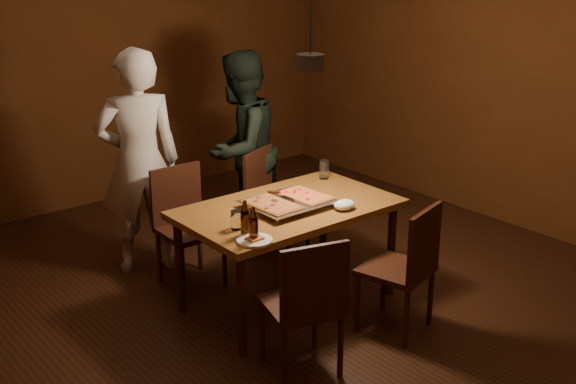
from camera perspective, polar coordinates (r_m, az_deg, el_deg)
room_shell at (r=4.77m, az=1.73°, el=6.08°), size 6.00×6.00×6.00m
dining_table at (r=5.02m, az=0.00°, el=-1.87°), size 1.50×0.90×0.75m
chair_far_left at (r=5.48m, az=-8.22°, el=-1.79°), size 0.43×0.43×0.49m
chair_far_right at (r=5.87m, az=-1.48°, el=-0.15°), size 0.55×0.55×0.49m
chair_near_left at (r=4.23m, az=1.50°, el=-8.18°), size 0.52×0.52×0.49m
chair_near_right at (r=4.77m, az=9.48°, el=-5.17°), size 0.51×0.51×0.49m
pizza_tray at (r=4.96m, az=-0.01°, el=-0.96°), size 0.56×0.47×0.05m
pizza_meat at (r=4.86m, az=-1.27°, el=-0.98°), size 0.27×0.40×0.02m
pizza_cheese at (r=5.03m, az=1.31°, el=-0.27°), size 0.27×0.40×0.02m
spatula at (r=4.95m, az=-0.16°, el=-0.50°), size 0.11×0.25×0.04m
beer_bottle_a at (r=4.38m, az=-2.74°, el=-2.55°), size 0.06×0.06×0.22m
beer_bottle_b at (r=4.47m, az=-3.41°, el=-2.06°), size 0.06×0.06×0.23m
water_glass_left at (r=4.59m, az=-4.08°, el=-2.22°), size 0.08×0.08×0.12m
water_glass_right at (r=5.55m, az=2.87°, el=1.78°), size 0.07×0.07×0.15m
plate_slice at (r=4.41m, az=-2.66°, el=-3.82°), size 0.22×0.22×0.03m
napkin at (r=4.93m, az=4.48°, el=-1.02°), size 0.16×0.12×0.07m
diner_white at (r=5.64m, az=-11.69°, el=2.30°), size 0.75×0.61×1.76m
diner_dark at (r=6.08m, az=-3.77°, el=3.37°), size 0.99×0.89×1.65m
pendant_lamp at (r=4.70m, az=1.77°, el=10.36°), size 0.18×0.18×1.10m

